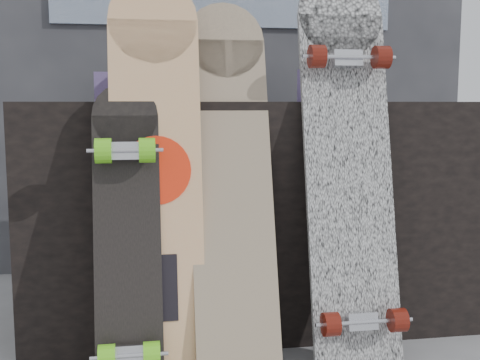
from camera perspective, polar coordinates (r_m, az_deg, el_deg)
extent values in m
cube|color=black|center=(2.20, 1.52, -3.04)|extent=(1.60, 0.60, 0.80)
cube|color=#2F2F34|center=(3.02, -1.64, 13.11)|extent=(2.40, 0.20, 2.20)
cube|color=#5F3976|center=(2.15, -11.15, 8.62)|extent=(0.18, 0.12, 0.10)
cube|color=#5F3976|center=(2.25, 7.65, 8.89)|extent=(0.14, 0.14, 0.12)
cube|color=#D1B78C|center=(2.27, -0.56, 8.18)|extent=(0.22, 0.10, 0.06)
cube|color=beige|center=(1.76, -7.87, -1.85)|extent=(0.26, 0.21, 1.04)
cylinder|color=beige|center=(1.85, -8.26, 14.75)|extent=(0.26, 0.06, 0.26)
cylinder|color=#F62C0F|center=(1.75, -7.93, 0.92)|extent=(0.20, 0.04, 0.20)
cube|color=black|center=(1.76, -7.67, -10.12)|extent=(0.11, 0.04, 0.19)
cube|color=beige|center=(1.79, -0.73, -2.36)|extent=(0.25, 0.32, 0.99)
cylinder|color=beige|center=(1.93, -1.47, 13.07)|extent=(0.25, 0.09, 0.24)
cube|color=white|center=(1.88, 10.34, -0.80)|extent=(0.27, 0.27, 1.07)
cylinder|color=white|center=(1.99, 9.45, 15.13)|extent=(0.27, 0.08, 0.27)
cube|color=silver|center=(1.85, 11.49, -12.99)|extent=(0.09, 0.04, 0.06)
cylinder|color=#58140C|center=(1.80, 8.59, -13.38)|extent=(0.04, 0.07, 0.07)
cylinder|color=#58140C|center=(1.87, 14.72, -12.72)|extent=(0.05, 0.07, 0.07)
cube|color=silver|center=(1.91, 10.13, 11.24)|extent=(0.09, 0.04, 0.06)
cylinder|color=#58140C|center=(1.86, 7.30, 11.54)|extent=(0.04, 0.07, 0.07)
cylinder|color=#58140C|center=(1.92, 13.26, 11.26)|extent=(0.05, 0.07, 0.07)
cube|color=black|center=(1.74, -10.60, -6.64)|extent=(0.19, 0.18, 0.76)
cylinder|color=black|center=(1.78, -10.85, 5.98)|extent=(0.19, 0.05, 0.19)
cube|color=silver|center=(1.73, -10.43, -15.95)|extent=(0.09, 0.04, 0.06)
cylinder|color=#63CE1D|center=(1.72, -12.52, -16.10)|extent=(0.04, 0.07, 0.07)
cylinder|color=#63CE1D|center=(1.71, -8.37, -16.04)|extent=(0.05, 0.07, 0.07)
cube|color=silver|center=(1.72, -10.81, 2.68)|extent=(0.09, 0.04, 0.06)
cylinder|color=#63CE1D|center=(1.70, -12.84, 2.72)|extent=(0.04, 0.07, 0.07)
cylinder|color=#63CE1D|center=(1.70, -8.81, 2.81)|extent=(0.05, 0.07, 0.07)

